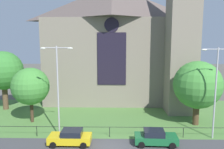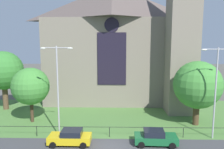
{
  "view_description": "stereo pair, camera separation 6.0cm",
  "coord_description": "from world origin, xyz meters",
  "views": [
    {
      "loc": [
        0.42,
        -19.86,
        9.96
      ],
      "look_at": [
        -0.1,
        8.0,
        6.05
      ],
      "focal_mm": 34.88,
      "sensor_mm": 36.0,
      "label": 1
    },
    {
      "loc": [
        0.48,
        -19.86,
        9.96
      ],
      "look_at": [
        -0.1,
        8.0,
        6.05
      ],
      "focal_mm": 34.88,
      "sensor_mm": 36.0,
      "label": 2
    }
  ],
  "objects": [
    {
      "name": "ground",
      "position": [
        0.0,
        10.0,
        0.0
      ],
      "size": [
        160.0,
        160.0,
        0.0
      ],
      "primitive_type": "plane",
      "color": "#56544C"
    },
    {
      "name": "grass_verge",
      "position": [
        0.0,
        8.0,
        0.0
      ],
      "size": [
        120.0,
        20.0,
        0.01
      ],
      "primitive_type": "cube",
      "color": "#517F3D",
      "rests_on": "ground"
    },
    {
      "name": "church_building",
      "position": [
        0.52,
        18.8,
        10.27
      ],
      "size": [
        23.2,
        16.2,
        26.0
      ],
      "color": "gray",
      "rests_on": "ground"
    },
    {
      "name": "iron_railing",
      "position": [
        -0.25,
        2.5,
        0.98
      ],
      "size": [
        31.75,
        0.07,
        1.13
      ],
      "color": "black",
      "rests_on": "ground"
    },
    {
      "name": "tree_left_near",
      "position": [
        -10.39,
        6.93,
        4.66
      ],
      "size": [
        4.72,
        4.72,
        7.03
      ],
      "color": "#423021",
      "rests_on": "ground"
    },
    {
      "name": "tree_right_near",
      "position": [
        10.36,
        6.37,
        5.02
      ],
      "size": [
        5.82,
        5.82,
        7.96
      ],
      "color": "#4C3823",
      "rests_on": "ground"
    },
    {
      "name": "tree_left_far",
      "position": [
        -16.59,
        12.37,
        5.96
      ],
      "size": [
        5.83,
        5.83,
        8.93
      ],
      "color": "brown",
      "rests_on": "ground"
    },
    {
      "name": "streetlamp_near",
      "position": [
        -5.68,
        2.4,
        6.08
      ],
      "size": [
        3.37,
        0.26,
        9.78
      ],
      "color": "#B2B2B7",
      "rests_on": "ground"
    },
    {
      "name": "streetlamp_far",
      "position": [
        10.74,
        2.4,
        6.0
      ],
      "size": [
        3.37,
        0.26,
        9.64
      ],
      "color": "#B2B2B7",
      "rests_on": "ground"
    },
    {
      "name": "parked_car_yellow",
      "position": [
        -4.1,
        0.65,
        0.74
      ],
      "size": [
        4.22,
        2.06,
        1.51
      ],
      "rotation": [
        0.0,
        0.0,
        3.13
      ],
      "color": "gold",
      "rests_on": "ground"
    },
    {
      "name": "parked_car_green",
      "position": [
        4.36,
        0.8,
        0.74
      ],
      "size": [
        4.27,
        2.16,
        1.51
      ],
      "rotation": [
        0.0,
        0.0,
        -0.04
      ],
      "color": "#196033",
      "rests_on": "ground"
    }
  ]
}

